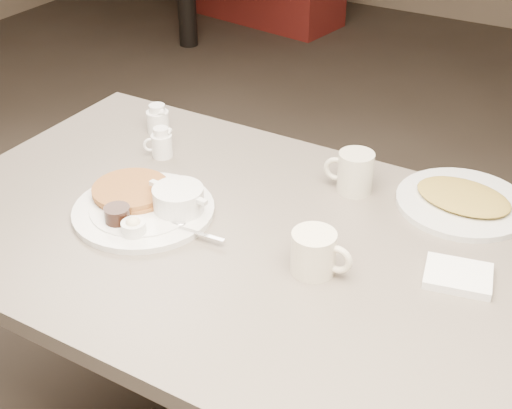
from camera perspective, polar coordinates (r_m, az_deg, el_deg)
The scene contains 8 objects.
diner_table at distance 1.63m, azimuth -0.36°, elevation -7.45°, with size 1.50×0.90×0.75m.
main_plate at distance 1.61m, azimuth -8.73°, elevation 0.06°, with size 0.40×0.34×0.07m.
coffee_mug_near at distance 1.40m, azimuth 4.81°, elevation -3.88°, with size 0.13×0.09×0.09m.
napkin at distance 1.45m, azimuth 16.05°, elevation -5.59°, with size 0.15×0.13×0.02m.
coffee_mug_far at distance 1.67m, azimuth 7.96°, elevation 2.62°, with size 0.13×0.10×0.10m.
creamer_left at distance 1.83m, azimuth -7.67°, elevation 4.93°, with size 0.07×0.07×0.08m.
creamer_right at distance 1.96m, azimuth -7.97°, elevation 6.84°, with size 0.08×0.06×0.08m.
hash_plate at distance 1.69m, azimuth 16.39°, elevation 0.30°, with size 0.34×0.34×0.04m.
Camera 1 is at (0.64, -1.07, 1.63)m, focal length 49.38 mm.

